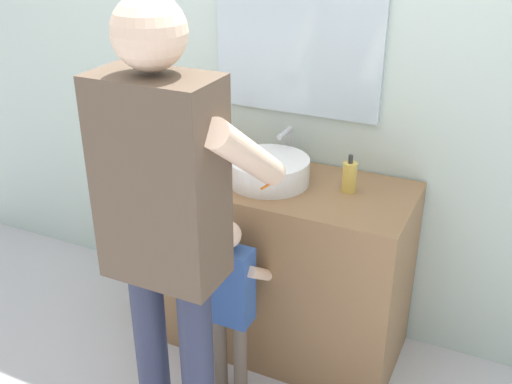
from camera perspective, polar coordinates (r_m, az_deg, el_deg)
ground_plane at (r=2.91m, az=-1.32°, el=-16.77°), size 14.00×14.00×0.00m
back_wall at (r=2.77m, az=4.26°, el=12.96°), size 4.40×0.10×2.70m
vanity_cabinet at (r=2.86m, az=1.30°, el=-6.71°), size 1.26×0.54×0.86m
sink_basin at (r=2.61m, az=1.22°, el=2.08°), size 0.35×0.35×0.11m
faucet at (r=2.78m, az=3.05°, el=4.16°), size 0.18×0.14×0.18m
toothbrush_cup at (r=2.76m, az=-6.08°, el=3.22°), size 0.07×0.07×0.21m
soap_bottle at (r=2.55m, az=8.83°, el=1.44°), size 0.06×0.06×0.17m
child_toddler at (r=2.52m, az=-2.49°, el=-9.66°), size 0.26×0.26×0.85m
adult_parent at (r=2.02m, az=-8.53°, el=-1.61°), size 0.54×0.57×1.74m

